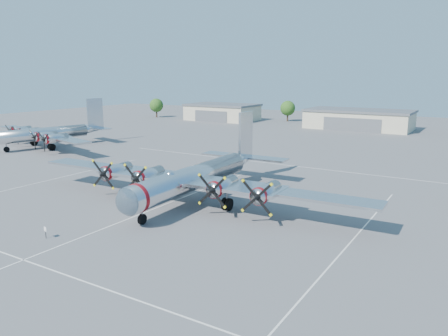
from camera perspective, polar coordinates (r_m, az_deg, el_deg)
The scene contains 9 objects.
ground at distance 54.77m, azimuth -5.35°, elevation -3.84°, with size 260.00×260.00×0.00m, color #4F4F51.
parking_lines at distance 53.44m, azimuth -6.48°, elevation -4.27°, with size 60.00×50.08×0.01m.
hangar_west at distance 146.33m, azimuth -0.22°, elevation 7.33°, with size 22.60×14.60×5.40m.
hangar_center at distance 128.57m, azimuth 17.19°, elevation 6.12°, with size 28.60×14.60×5.40m.
tree_far_west at distance 157.72m, azimuth -8.82°, elevation 8.09°, with size 4.80×4.80×6.64m.
tree_west at distance 144.10m, azimuth 8.33°, elevation 7.73°, with size 4.80×4.80×6.64m.
main_bomber_b29 at distance 53.74m, azimuth -3.46°, elevation -4.13°, with size 44.28×30.29×9.79m, color silver, non-canonical shape.
bomber_west at distance 99.12m, azimuth -21.76°, elevation 2.56°, with size 36.93×26.15×9.75m, color silver, non-canonical shape.
info_placard at distance 44.36m, azimuth -22.29°, elevation -7.57°, with size 0.57×0.20×1.10m.
Camera 1 is at (31.76, -42.00, 15.06)m, focal length 35.00 mm.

